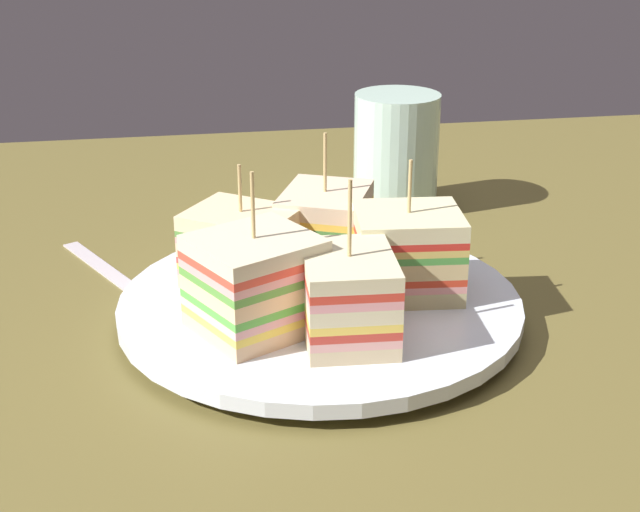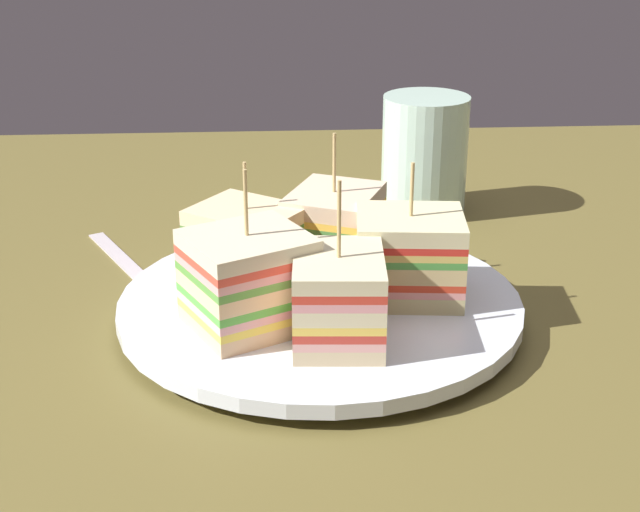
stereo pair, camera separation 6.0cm
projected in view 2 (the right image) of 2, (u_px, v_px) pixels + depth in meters
ground_plane at (320, 333)px, 62.28cm from camera, size 123.50×97.64×1.80cm
plate at (320, 307)px, 61.53cm from camera, size 26.69×26.69×1.74cm
sandwich_wedge_0 at (334, 228)px, 65.50cm from camera, size 7.96×8.63×9.65cm
sandwich_wedge_1 at (248, 244)px, 63.10cm from camera, size 8.93×8.62×8.42cm
sandwich_wedge_2 at (249, 281)px, 56.53cm from camera, size 9.09×8.82×10.11cm
sandwich_wedge_3 at (338, 298)px, 54.95cm from camera, size 5.73×7.27×10.06cm
sandwich_wedge_4 at (409, 259)px, 60.11cm from camera, size 7.48×6.53×9.21cm
chip_pile at (317, 289)px, 60.58cm from camera, size 6.57×5.71×1.48cm
spoon at (147, 280)px, 67.23cm from camera, size 8.84×14.64×1.00cm
drinking_glass at (424, 163)px, 80.13cm from camera, size 7.40×7.40×10.27cm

